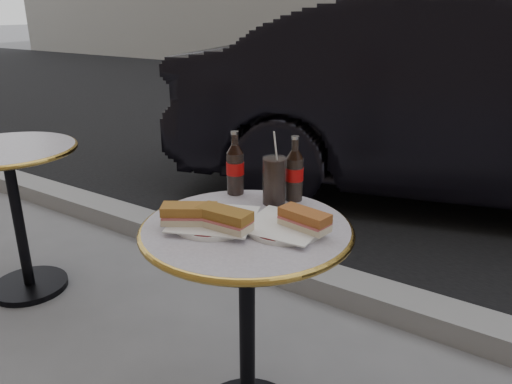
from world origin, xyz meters
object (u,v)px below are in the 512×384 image
Objects in this scene: bistro_table at (247,331)px; cola_bottle_right at (294,168)px; cola_glass at (274,181)px; parked_car at (484,102)px; plate_right at (285,227)px; plate_left at (214,222)px; cola_bottle_left at (235,163)px.

bistro_table is 0.54m from cola_bottle_right.
cola_glass is 2.50m from parked_car.
plate_right is 2.65m from parked_car.
bistro_table is at bearing -92.35° from cola_bottle_right.
plate_left is 0.33m from cola_bottle_right.
plate_left is at bearing 159.21° from parked_car.
plate_right is 1.04× the size of cola_bottle_left.
bistro_table is 0.48m from cola_glass.
cola_bottle_left is (-0.29, 0.16, 0.10)m from plate_right.
cola_bottle_left reaches higher than cola_bottle_right.
cola_bottle_right is 2.44m from parked_car.
cola_bottle_right is at bearing 16.65° from cola_bottle_left.
parked_car reaches higher than cola_glass.
cola_bottle_right is (0.01, 0.26, 0.47)m from bistro_table.
cola_bottle_right is 0.05× the size of parked_car.
cola_glass is (-0.03, 0.19, 0.44)m from bistro_table.
bistro_table is at bearing -47.28° from cola_bottle_left.
cola_bottle_left is 1.01× the size of cola_bottle_right.
plate_left is at bearing -103.91° from cola_glass.
parked_car reaches higher than bistro_table.
plate_right is 0.05× the size of parked_car.
cola_bottle_left is (-0.18, 0.20, 0.47)m from bistro_table.
plate_left is 1.14× the size of cola_bottle_right.
parked_car is at bearing 86.17° from cola_glass.
plate_left is 1.10× the size of plate_right.
cola_bottle_left is (-0.10, 0.24, 0.10)m from plate_left.
parked_car reaches higher than cola_bottle_right.
plate_left is 0.21m from plate_right.
bistro_table is 0.39m from plate_right.
plate_right is at bearing 163.17° from parked_car.
bistro_table is at bearing -159.82° from plate_right.
bistro_table is 2.99× the size of plate_left.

